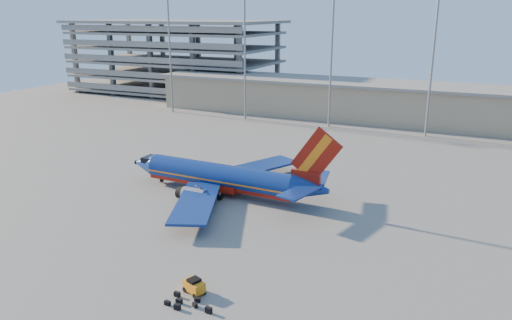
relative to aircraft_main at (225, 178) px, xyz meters
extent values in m
plane|color=slate|center=(5.60, -0.04, -2.28)|extent=(220.00, 220.00, 0.00)
cube|color=gray|center=(15.60, 57.96, 1.72)|extent=(120.00, 15.00, 8.00)
cube|color=slate|center=(15.60, 57.96, 5.92)|extent=(122.00, 16.00, 0.60)
cube|color=slate|center=(-56.40, 73.96, -1.28)|extent=(60.00, 30.00, 0.70)
cube|color=slate|center=(-56.40, 73.96, 2.92)|extent=(60.00, 30.00, 0.70)
cube|color=slate|center=(-56.40, 73.96, 7.12)|extent=(60.00, 30.00, 0.70)
cube|color=slate|center=(-56.40, 73.96, 11.32)|extent=(60.00, 30.00, 0.70)
cube|color=slate|center=(-56.40, 73.96, 15.52)|extent=(60.00, 30.00, 0.70)
cube|color=slate|center=(-56.40, 73.96, 18.72)|extent=(62.00, 32.00, 0.80)
cube|color=slate|center=(-56.40, 86.96, 8.22)|extent=(1.20, 1.20, 21.00)
cylinder|color=gray|center=(-39.40, 45.96, 11.72)|extent=(0.44, 0.44, 28.00)
cylinder|color=gray|center=(-19.40, 45.96, 11.72)|extent=(0.44, 0.44, 28.00)
cylinder|color=gray|center=(0.60, 45.96, 11.72)|extent=(0.44, 0.44, 28.00)
cylinder|color=gray|center=(20.60, 45.96, 11.72)|extent=(0.44, 0.44, 28.00)
cylinder|color=navy|center=(-0.76, 0.03, 0.14)|extent=(21.65, 4.05, 3.32)
cube|color=maroon|center=(-0.76, 0.03, -0.71)|extent=(21.63, 3.42, 1.17)
cube|color=orange|center=(-0.76, 0.03, -0.08)|extent=(21.65, 4.08, 0.20)
cone|color=navy|center=(-13.41, 0.45, 0.14)|extent=(3.88, 3.45, 3.32)
cube|color=black|center=(-12.24, 0.41, 1.00)|extent=(2.23, 2.41, 0.72)
cone|color=navy|center=(12.35, -0.42, 0.46)|extent=(4.78, 3.48, 3.32)
cube|color=maroon|center=(11.63, -0.39, 1.67)|extent=(3.79, 0.62, 1.98)
cube|color=maroon|center=(12.88, -0.43, 4.81)|extent=(6.60, 0.51, 7.16)
cube|color=orange|center=(12.70, -0.43, 4.81)|extent=(4.39, 0.52, 5.62)
cube|color=navy|center=(12.09, 2.65, 0.95)|extent=(3.66, 6.13, 0.20)
cube|color=navy|center=(11.88, -3.46, 0.95)|extent=(4.00, 6.23, 0.20)
cube|color=navy|center=(0.86, 7.88, -0.66)|extent=(10.12, 14.48, 0.31)
cube|color=navy|center=(0.32, -7.92, -0.66)|extent=(9.39, 14.58, 0.31)
cube|color=maroon|center=(-0.31, 0.01, -1.07)|extent=(5.50, 3.68, 0.90)
cylinder|color=gray|center=(-1.67, 4.73, -1.25)|extent=(3.29, 1.99, 1.89)
cylinder|color=gray|center=(-1.99, -4.60, -1.25)|extent=(3.29, 1.99, 1.89)
cylinder|color=gray|center=(-10.63, 0.36, -1.79)|extent=(0.22, 0.22, 0.99)
cylinder|color=black|center=(-10.63, 0.36, -1.99)|extent=(0.58, 0.24, 0.57)
cylinder|color=black|center=(0.67, 2.31, -1.90)|extent=(0.77, 0.52, 0.75)
cylinder|color=black|center=(0.51, -2.35, -1.90)|extent=(0.77, 0.52, 0.75)
cube|color=orange|center=(9.44, -23.24, -1.59)|extent=(2.20, 1.73, 0.92)
cube|color=black|center=(9.44, -23.24, -1.04)|extent=(1.22, 1.28, 0.32)
cylinder|color=black|center=(8.94, -22.50, -2.04)|extent=(0.50, 0.33, 0.48)
cylinder|color=black|center=(8.57, -23.44, -2.04)|extent=(0.50, 0.33, 0.48)
cylinder|color=black|center=(10.31, -23.04, -2.04)|extent=(0.50, 0.33, 0.48)
cylinder|color=black|center=(9.94, -23.98, -2.04)|extent=(0.50, 0.33, 0.48)
cube|color=black|center=(9.49, -25.99, -2.03)|extent=(0.56, 0.39, 0.49)
cube|color=black|center=(10.63, -25.07, -2.10)|extent=(0.61, 0.54, 0.36)
cube|color=black|center=(12.10, -25.35, -2.01)|extent=(0.60, 0.38, 0.54)
cube|color=black|center=(8.37, -25.80, -2.08)|extent=(0.53, 0.35, 0.39)
cube|color=black|center=(9.12, -25.16, -2.07)|extent=(0.55, 0.35, 0.42)
cube|color=black|center=(10.39, -24.29, -2.10)|extent=(0.62, 0.53, 0.37)
cube|color=black|center=(8.37, -24.34, -2.06)|extent=(0.59, 0.35, 0.43)
camera|label=1|loc=(30.60, -56.04, 21.38)|focal=35.00mm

